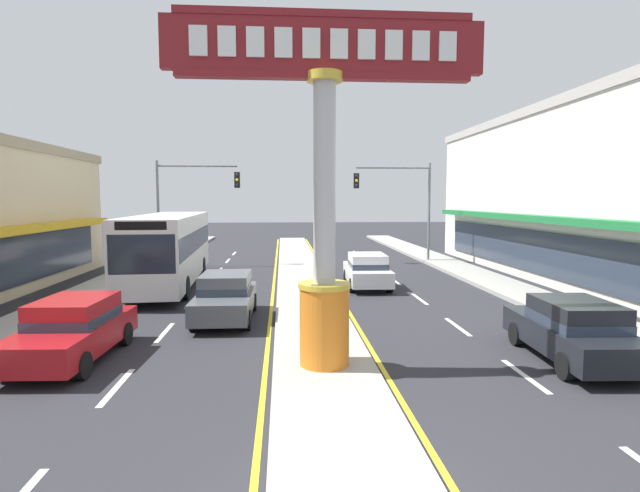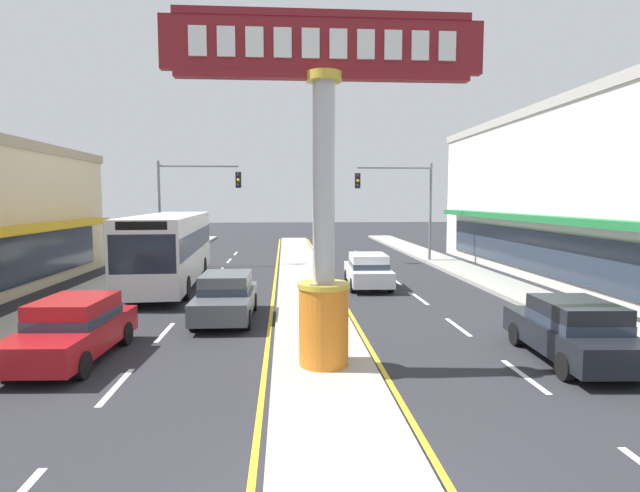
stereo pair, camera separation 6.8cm
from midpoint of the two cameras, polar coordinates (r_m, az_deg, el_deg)
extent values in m
cube|color=#A39E93|center=(24.25, -2.04, -3.96)|extent=(2.39, 52.00, 0.14)
cube|color=#9E9B93|center=(23.65, -24.06, -4.61)|extent=(2.26, 60.00, 0.18)
cube|color=#9E9B93|center=(24.34, 19.71, -4.19)|extent=(2.26, 60.00, 0.18)
cube|color=silver|center=(11.98, -22.10, -14.50)|extent=(0.14, 2.20, 0.01)
cube|color=silver|center=(16.04, -17.25, -9.29)|extent=(0.14, 2.20, 0.01)
cube|color=silver|center=(20.24, -14.45, -6.18)|extent=(0.14, 2.20, 0.01)
cube|color=silver|center=(24.51, -12.64, -4.14)|extent=(0.14, 2.20, 0.01)
cube|color=silver|center=(28.82, -11.37, -2.71)|extent=(0.14, 2.20, 0.01)
cube|color=silver|center=(33.15, -10.44, -1.65)|extent=(0.14, 2.20, 0.01)
cube|color=silver|center=(37.50, -9.72, -0.83)|extent=(0.14, 2.20, 0.01)
cube|color=silver|center=(12.65, 21.98, -13.42)|extent=(0.14, 2.20, 0.01)
cube|color=silver|center=(16.54, 15.17, -8.79)|extent=(0.14, 2.20, 0.01)
cube|color=silver|center=(20.64, 11.09, -5.89)|extent=(0.14, 2.20, 0.01)
cube|color=silver|center=(24.84, 8.41, -3.94)|extent=(0.14, 2.20, 0.01)
cube|color=silver|center=(29.10, 6.51, -2.56)|extent=(0.14, 2.20, 0.01)
cube|color=silver|center=(33.40, 5.10, -1.53)|extent=(0.14, 2.20, 0.01)
cube|color=silver|center=(37.72, 4.01, -0.73)|extent=(0.14, 2.20, 0.01)
cube|color=yellow|center=(24.25, -5.30, -4.14)|extent=(0.12, 52.00, 0.01)
cube|color=yellow|center=(24.35, 1.21, -4.07)|extent=(0.12, 52.00, 0.01)
cylinder|color=orange|center=(11.84, 0.33, -9.07)|extent=(1.15, 1.15, 1.81)
cylinder|color=gold|center=(11.64, 0.34, -4.46)|extent=(1.20, 1.20, 0.12)
cylinder|color=#B7B7BC|center=(11.47, 0.34, 7.21)|extent=(0.51, 0.51, 4.83)
cylinder|color=gold|center=(11.78, 0.35, 18.54)|extent=(0.81, 0.81, 0.20)
cube|color=maroon|center=(11.95, 0.35, 21.69)|extent=(7.11, 0.24, 1.15)
cube|color=maroon|center=(12.15, 0.35, 24.66)|extent=(6.55, 0.29, 0.16)
cube|color=maroon|center=(11.78, 0.35, 18.64)|extent=(6.55, 0.29, 0.16)
cube|color=white|center=(11.91, -13.77, 21.60)|extent=(0.39, 0.06, 0.63)
cube|color=white|center=(11.83, -10.66, 21.77)|extent=(0.39, 0.06, 0.63)
cube|color=white|center=(11.78, -7.51, 21.88)|extent=(0.39, 0.06, 0.63)
cube|color=white|center=(11.77, -4.34, 21.93)|extent=(0.39, 0.06, 0.63)
cube|color=white|center=(11.79, -1.17, 21.92)|extent=(0.39, 0.06, 0.63)
cube|color=white|center=(11.83, 1.99, 21.85)|extent=(0.39, 0.06, 0.63)
cube|color=white|center=(11.91, 5.10, 21.73)|extent=(0.39, 0.06, 0.63)
cube|color=white|center=(12.02, 8.16, 21.54)|extent=(0.39, 0.06, 0.63)
cube|color=white|center=(12.16, 11.15, 21.31)|extent=(0.39, 0.06, 0.63)
cube|color=white|center=(12.32, 14.06, 21.03)|extent=(0.39, 0.06, 0.63)
cube|color=gold|center=(22.58, -31.34, 1.52)|extent=(0.90, 18.05, 0.30)
cube|color=#283342|center=(22.88, -32.10, -1.72)|extent=(0.08, 17.41, 2.00)
cube|color=silver|center=(28.63, 30.69, 4.65)|extent=(8.76, 25.80, 8.03)
cube|color=#A8A49C|center=(28.94, 31.10, 13.07)|extent=(8.94, 26.32, 0.45)
cube|color=#1E7038|center=(26.18, 21.88, 3.01)|extent=(0.90, 21.93, 0.30)
cube|color=#283342|center=(26.47, 22.56, -0.46)|extent=(0.08, 21.16, 2.00)
cylinder|color=slate|center=(31.03, -17.87, 3.45)|extent=(0.16, 0.16, 6.20)
cylinder|color=slate|center=(30.61, -13.76, 8.77)|extent=(4.62, 0.12, 0.12)
cube|color=black|center=(30.12, -9.41, 7.37)|extent=(0.32, 0.24, 0.92)
sphere|color=black|center=(30.00, -9.44, 7.95)|extent=(0.17, 0.17, 0.17)
sphere|color=yellow|center=(29.98, -9.43, 7.38)|extent=(0.17, 0.17, 0.17)
sphere|color=black|center=(29.98, -9.42, 6.81)|extent=(0.17, 0.17, 0.17)
cylinder|color=slate|center=(32.31, 12.15, 3.65)|extent=(0.16, 0.16, 6.20)
cylinder|color=slate|center=(31.78, 8.21, 8.74)|extent=(4.62, 0.12, 0.12)
cube|color=black|center=(31.17, 4.06, 7.36)|extent=(0.32, 0.24, 0.92)
sphere|color=black|center=(31.04, 4.11, 7.92)|extent=(0.17, 0.17, 0.17)
sphere|color=yellow|center=(31.03, 4.10, 7.37)|extent=(0.17, 0.17, 0.17)
sphere|color=black|center=(31.02, 4.10, 6.81)|extent=(0.17, 0.17, 0.17)
cube|color=silver|center=(22.96, 5.23, -3.17)|extent=(1.89, 4.35, 0.66)
cube|color=silver|center=(22.70, 5.31, -1.66)|extent=(1.61, 2.20, 0.60)
cube|color=#283342|center=(22.73, 5.30, -2.11)|extent=(1.65, 2.22, 0.24)
cylinder|color=black|center=(24.22, 2.90, -3.40)|extent=(0.24, 0.63, 0.62)
cylinder|color=black|center=(24.42, 6.69, -3.36)|extent=(0.24, 0.63, 0.62)
cylinder|color=black|center=(21.60, 3.57, -4.47)|extent=(0.24, 0.63, 0.62)
cylinder|color=black|center=(21.83, 7.81, -4.41)|extent=(0.24, 0.63, 0.62)
cube|color=silver|center=(24.13, -16.76, -0.06)|extent=(3.08, 11.32, 2.90)
cube|color=#283342|center=(24.10, -16.78, 0.65)|extent=(3.09, 11.09, 0.90)
cube|color=#283342|center=(18.67, -19.58, -0.90)|extent=(2.30, 0.20, 1.40)
cube|color=black|center=(18.59, -19.68, 2.17)|extent=(1.75, 0.17, 0.30)
cylinder|color=black|center=(20.72, -15.10, -4.59)|extent=(0.33, 0.97, 0.96)
cylinder|color=black|center=(21.16, -21.30, -4.57)|extent=(0.33, 0.97, 0.96)
cylinder|color=black|center=(26.99, -13.26, -2.27)|extent=(0.33, 0.97, 0.96)
cylinder|color=black|center=(27.32, -18.07, -2.30)|extent=(0.33, 0.97, 0.96)
cube|color=#4C5156|center=(17.01, -10.75, -6.24)|extent=(1.81, 4.32, 0.66)
cube|color=#4C5156|center=(17.07, -10.71, -4.05)|extent=(1.57, 2.17, 0.60)
cube|color=#283342|center=(17.10, -10.70, -4.65)|extent=(1.61, 2.19, 0.24)
cylinder|color=black|center=(15.70, -8.37, -8.27)|extent=(0.23, 0.62, 0.62)
cylinder|color=black|center=(15.92, -14.25, -8.19)|extent=(0.23, 0.62, 0.62)
cylinder|color=black|center=(18.29, -7.68, -6.31)|extent=(0.23, 0.62, 0.62)
cylinder|color=black|center=(18.48, -12.73, -6.27)|extent=(0.23, 0.62, 0.62)
cube|color=maroon|center=(14.05, -26.32, -9.18)|extent=(1.97, 4.38, 0.66)
cube|color=maroon|center=(14.07, -26.13, -6.53)|extent=(1.65, 2.22, 0.60)
cube|color=#283342|center=(14.10, -26.10, -7.24)|extent=(1.69, 2.25, 0.24)
cylinder|color=black|center=(12.63, -25.44, -12.12)|extent=(0.25, 0.63, 0.62)
cylinder|color=black|center=(13.36, -31.93, -11.47)|extent=(0.25, 0.63, 0.62)
cylinder|color=black|center=(15.01, -21.26, -9.22)|extent=(0.25, 0.63, 0.62)
cylinder|color=black|center=(15.63, -26.93, -8.86)|extent=(0.25, 0.63, 0.62)
cube|color=black|center=(14.07, 26.40, -9.16)|extent=(1.99, 4.39, 0.66)
cube|color=black|center=(13.79, 26.85, -6.79)|extent=(1.66, 2.23, 0.60)
cube|color=#283342|center=(13.82, 26.81, -7.52)|extent=(1.70, 2.25, 0.24)
cylinder|color=black|center=(14.98, 21.19, -9.25)|extent=(0.25, 0.63, 0.62)
cylinder|color=black|center=(15.66, 26.74, -8.83)|extent=(0.25, 0.63, 0.62)
cylinder|color=black|center=(12.65, 25.87, -12.12)|extent=(0.25, 0.63, 0.62)
cylinder|color=black|center=(13.45, 32.15, -11.37)|extent=(0.25, 0.63, 0.62)
camera|label=1|loc=(0.03, -90.13, -0.01)|focal=28.33mm
camera|label=2|loc=(0.03, 89.87, 0.01)|focal=28.33mm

